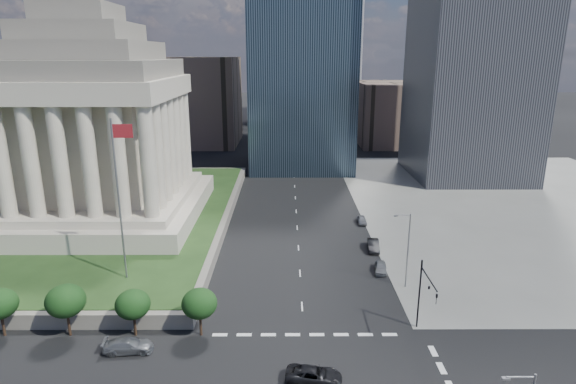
{
  "coord_description": "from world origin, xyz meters",
  "views": [
    {
      "loc": [
        -1.83,
        -31.26,
        28.96
      ],
      "look_at": [
        -1.69,
        16.79,
        15.13
      ],
      "focal_mm": 30.0,
      "sensor_mm": 36.0,
      "label": 1
    }
  ],
  "objects_px": {
    "war_memorial": "(89,102)",
    "pickup_truck": "(314,375)",
    "flagpole": "(119,192)",
    "street_lamp_north": "(407,246)",
    "parked_sedan_mid": "(373,245)",
    "parked_sedan_far": "(362,220)",
    "suv_grey": "(128,345)",
    "traffic_signal_ne": "(425,292)",
    "parked_sedan_near": "(381,267)"
  },
  "relations": [
    {
      "from": "suv_grey",
      "to": "parked_sedan_far",
      "type": "xyz_separation_m",
      "value": [
        29.29,
        38.11,
        -0.06
      ]
    },
    {
      "from": "flagpole",
      "to": "suv_grey",
      "type": "height_order",
      "value": "flagpole"
    },
    {
      "from": "pickup_truck",
      "to": "suv_grey",
      "type": "distance_m",
      "value": 19.03
    },
    {
      "from": "pickup_truck",
      "to": "parked_sedan_far",
      "type": "distance_m",
      "value": 44.17
    },
    {
      "from": "war_memorial",
      "to": "parked_sedan_far",
      "type": "xyz_separation_m",
      "value": [
        45.5,
        1.11,
        -20.74
      ]
    },
    {
      "from": "war_memorial",
      "to": "pickup_truck",
      "type": "distance_m",
      "value": 58.03
    },
    {
      "from": "street_lamp_north",
      "to": "parked_sedan_mid",
      "type": "distance_m",
      "value": 13.23
    },
    {
      "from": "traffic_signal_ne",
      "to": "street_lamp_north",
      "type": "xyz_separation_m",
      "value": [
        0.83,
        11.3,
        0.41
      ]
    },
    {
      "from": "street_lamp_north",
      "to": "parked_sedan_far",
      "type": "relative_size",
      "value": 2.6
    },
    {
      "from": "traffic_signal_ne",
      "to": "flagpole",
      "type": "bearing_deg",
      "value": 163.29
    },
    {
      "from": "parked_sedan_far",
      "to": "war_memorial",
      "type": "bearing_deg",
      "value": -176.62
    },
    {
      "from": "traffic_signal_ne",
      "to": "parked_sedan_near",
      "type": "bearing_deg",
      "value": 95.05
    },
    {
      "from": "flagpole",
      "to": "traffic_signal_ne",
      "type": "distance_m",
      "value": 36.69
    },
    {
      "from": "traffic_signal_ne",
      "to": "parked_sedan_near",
      "type": "relative_size",
      "value": 2.01
    },
    {
      "from": "traffic_signal_ne",
      "to": "parked_sedan_mid",
      "type": "bearing_deg",
      "value": 92.56
    },
    {
      "from": "pickup_truck",
      "to": "parked_sedan_near",
      "type": "bearing_deg",
      "value": -16.49
    },
    {
      "from": "war_memorial",
      "to": "flagpole",
      "type": "xyz_separation_m",
      "value": [
        12.17,
        -24.0,
        -8.29
      ]
    },
    {
      "from": "traffic_signal_ne",
      "to": "parked_sedan_far",
      "type": "bearing_deg",
      "value": 91.62
    },
    {
      "from": "pickup_truck",
      "to": "flagpole",
      "type": "bearing_deg",
      "value": 59.66
    },
    {
      "from": "traffic_signal_ne",
      "to": "parked_sedan_far",
      "type": "relative_size",
      "value": 2.08
    },
    {
      "from": "street_lamp_north",
      "to": "parked_sedan_mid",
      "type": "relative_size",
      "value": 2.12
    },
    {
      "from": "pickup_truck",
      "to": "suv_grey",
      "type": "xyz_separation_m",
      "value": [
        -18.44,
        4.71,
        -0.0
      ]
    },
    {
      "from": "flagpole",
      "to": "street_lamp_north",
      "type": "relative_size",
      "value": 2.0
    },
    {
      "from": "flagpole",
      "to": "pickup_truck",
      "type": "relative_size",
      "value": 3.86
    },
    {
      "from": "pickup_truck",
      "to": "parked_sedan_far",
      "type": "height_order",
      "value": "pickup_truck"
    },
    {
      "from": "pickup_truck",
      "to": "parked_sedan_mid",
      "type": "relative_size",
      "value": 1.1
    },
    {
      "from": "war_memorial",
      "to": "parked_sedan_mid",
      "type": "xyz_separation_m",
      "value": [
        45.45,
        -10.85,
        -20.62
      ]
    },
    {
      "from": "suv_grey",
      "to": "parked_sedan_near",
      "type": "relative_size",
      "value": 1.24
    },
    {
      "from": "parked_sedan_mid",
      "to": "parked_sedan_far",
      "type": "xyz_separation_m",
      "value": [
        0.05,
        11.96,
        -0.12
      ]
    },
    {
      "from": "traffic_signal_ne",
      "to": "pickup_truck",
      "type": "relative_size",
      "value": 1.55
    },
    {
      "from": "war_memorial",
      "to": "traffic_signal_ne",
      "type": "distance_m",
      "value": 60.0
    },
    {
      "from": "suv_grey",
      "to": "parked_sedan_far",
      "type": "height_order",
      "value": "suv_grey"
    },
    {
      "from": "parked_sedan_mid",
      "to": "parked_sedan_far",
      "type": "distance_m",
      "value": 11.96
    },
    {
      "from": "traffic_signal_ne",
      "to": "parked_sedan_far",
      "type": "distance_m",
      "value": 35.72
    },
    {
      "from": "traffic_signal_ne",
      "to": "parked_sedan_near",
      "type": "xyz_separation_m",
      "value": [
        -1.39,
        15.68,
        -4.57
      ]
    },
    {
      "from": "traffic_signal_ne",
      "to": "parked_sedan_mid",
      "type": "height_order",
      "value": "traffic_signal_ne"
    },
    {
      "from": "suv_grey",
      "to": "parked_sedan_near",
      "type": "bearing_deg",
      "value": -62.53
    },
    {
      "from": "war_memorial",
      "to": "suv_grey",
      "type": "xyz_separation_m",
      "value": [
        16.21,
        -37.0,
        -20.68
      ]
    },
    {
      "from": "traffic_signal_ne",
      "to": "street_lamp_north",
      "type": "bearing_deg",
      "value": 85.81
    },
    {
      "from": "pickup_truck",
      "to": "street_lamp_north",
      "type": "bearing_deg",
      "value": -26.23
    },
    {
      "from": "parked_sedan_mid",
      "to": "parked_sedan_far",
      "type": "height_order",
      "value": "parked_sedan_mid"
    },
    {
      "from": "pickup_truck",
      "to": "parked_sedan_far",
      "type": "bearing_deg",
      "value": -6.33
    },
    {
      "from": "parked_sedan_near",
      "to": "pickup_truck",
      "type": "bearing_deg",
      "value": -105.8
    },
    {
      "from": "flagpole",
      "to": "suv_grey",
      "type": "relative_size",
      "value": 4.04
    },
    {
      "from": "parked_sedan_far",
      "to": "suv_grey",
      "type": "bearing_deg",
      "value": -125.56
    },
    {
      "from": "street_lamp_north",
      "to": "parked_sedan_mid",
      "type": "bearing_deg",
      "value": 98.79
    },
    {
      "from": "flagpole",
      "to": "parked_sedan_far",
      "type": "distance_m",
      "value": 43.55
    },
    {
      "from": "pickup_truck",
      "to": "suv_grey",
      "type": "height_order",
      "value": "pickup_truck"
    },
    {
      "from": "parked_sedan_near",
      "to": "war_memorial",
      "type": "bearing_deg",
      "value": 166.15
    },
    {
      "from": "street_lamp_north",
      "to": "war_memorial",
      "type": "bearing_deg",
      "value": 154.08
    }
  ]
}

